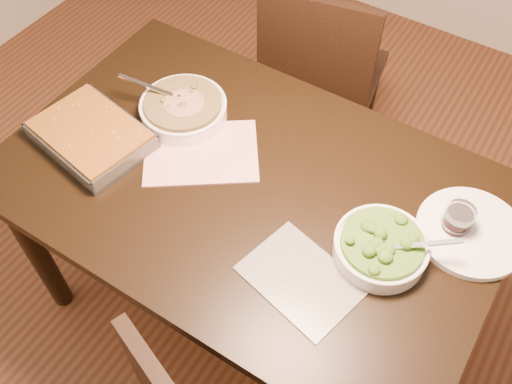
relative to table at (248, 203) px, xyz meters
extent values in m
plane|color=#4D2516|center=(0.00, 0.00, -0.65)|extent=(4.00, 4.00, 0.00)
cube|color=black|center=(0.00, 0.00, 0.08)|extent=(1.40, 0.90, 0.04)
cube|color=black|center=(0.00, 0.00, 0.01)|extent=(1.26, 0.76, 0.08)
cylinder|color=black|center=(-0.62, -0.37, -0.30)|extent=(0.07, 0.07, 0.71)
cylinder|color=black|center=(-0.62, 0.37, -0.30)|extent=(0.07, 0.07, 0.71)
cylinder|color=black|center=(0.62, 0.37, -0.30)|extent=(0.07, 0.07, 0.71)
cube|color=#C03653|center=(-0.17, 0.02, 0.10)|extent=(0.41, 0.39, 0.01)
cube|color=#26262D|center=(0.28, -0.19, 0.10)|extent=(0.32, 0.26, 0.01)
cube|color=white|center=(0.54, 0.16, 0.10)|extent=(0.10, 0.10, 0.00)
cylinder|color=white|center=(-0.30, 0.11, 0.12)|extent=(0.26, 0.26, 0.05)
torus|color=white|center=(-0.30, 0.11, 0.15)|extent=(0.27, 0.27, 0.01)
cylinder|color=#3B2D10|center=(-0.30, 0.11, 0.15)|extent=(0.24, 0.24, 0.02)
cube|color=silver|center=(-0.38, 0.09, 0.17)|extent=(0.16, 0.07, 0.05)
cylinder|color=maroon|center=(-0.29, 0.11, 0.16)|extent=(0.12, 0.12, 0.00)
cylinder|color=white|center=(0.41, -0.01, 0.12)|extent=(0.24, 0.24, 0.05)
torus|color=white|center=(0.41, -0.01, 0.15)|extent=(0.24, 0.24, 0.01)
cylinder|color=#255513|center=(0.41, -0.01, 0.15)|extent=(0.21, 0.21, 0.02)
cube|color=silver|center=(0.48, 0.02, 0.16)|extent=(0.14, 0.09, 0.05)
cube|color=silver|center=(-0.47, -0.12, 0.10)|extent=(0.37, 0.30, 0.01)
cube|color=#622F0E|center=(-0.47, -0.12, 0.13)|extent=(0.35, 0.28, 0.05)
cube|color=silver|center=(-0.45, 0.00, 0.12)|extent=(0.33, 0.06, 0.05)
cube|color=silver|center=(-0.49, -0.24, 0.12)|extent=(0.33, 0.06, 0.05)
cube|color=silver|center=(-0.31, -0.15, 0.12)|extent=(0.05, 0.24, 0.05)
cube|color=silver|center=(-0.63, -0.09, 0.12)|extent=(0.05, 0.24, 0.05)
cylinder|color=black|center=(0.54, 0.16, 0.13)|extent=(0.07, 0.07, 0.06)
cylinder|color=silver|center=(0.54, 0.16, 0.17)|extent=(0.08, 0.08, 0.02)
cylinder|color=white|center=(0.59, 0.17, 0.10)|extent=(0.28, 0.28, 0.02)
cube|color=black|center=(-0.18, 0.84, -0.21)|extent=(0.51, 0.51, 0.04)
cylinder|color=black|center=(-0.03, 1.06, -0.44)|extent=(0.04, 0.04, 0.42)
cylinder|color=black|center=(0.04, 0.70, -0.44)|extent=(0.04, 0.04, 0.42)
cylinder|color=black|center=(-0.39, 0.99, -0.44)|extent=(0.04, 0.04, 0.42)
cylinder|color=black|center=(-0.32, 0.62, -0.44)|extent=(0.04, 0.04, 0.42)
cube|color=black|center=(-0.14, 0.65, 0.03)|extent=(0.43, 0.12, 0.46)
camera|label=1|loc=(0.55, -0.82, 1.35)|focal=40.00mm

